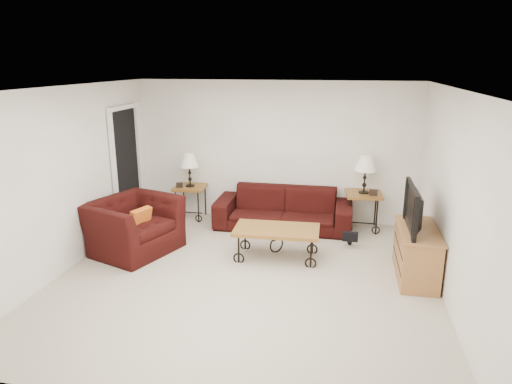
# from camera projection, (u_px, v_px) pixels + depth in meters

# --- Properties ---
(ground) EXTENTS (5.00, 5.00, 0.00)m
(ground) POSITION_uv_depth(u_px,v_px,m) (246.00, 277.00, 6.20)
(ground) COLOR #BCB8A1
(ground) RESTS_ON ground
(wall_back) EXTENTS (5.00, 0.02, 2.50)m
(wall_back) POSITION_uv_depth(u_px,v_px,m) (275.00, 152.00, 8.22)
(wall_back) COLOR white
(wall_back) RESTS_ON ground
(wall_front) EXTENTS (5.00, 0.02, 2.50)m
(wall_front) POSITION_uv_depth(u_px,v_px,m) (175.00, 273.00, 3.50)
(wall_front) COLOR white
(wall_front) RESTS_ON ground
(wall_left) EXTENTS (0.02, 5.00, 2.50)m
(wall_left) POSITION_uv_depth(u_px,v_px,m) (69.00, 179.00, 6.32)
(wall_left) COLOR white
(wall_left) RESTS_ON ground
(wall_right) EXTENTS (0.02, 5.00, 2.50)m
(wall_right) POSITION_uv_depth(u_px,v_px,m) (453.00, 199.00, 5.40)
(wall_right) COLOR white
(wall_right) RESTS_ON ground
(ceiling) EXTENTS (5.00, 5.00, 0.00)m
(ceiling) POSITION_uv_depth(u_px,v_px,m) (245.00, 88.00, 5.52)
(ceiling) COLOR white
(ceiling) RESTS_ON wall_back
(doorway) EXTENTS (0.08, 0.94, 2.04)m
(doorway) POSITION_uv_depth(u_px,v_px,m) (127.00, 169.00, 7.94)
(doorway) COLOR black
(doorway) RESTS_ON ground
(sofa) EXTENTS (2.34, 0.92, 0.68)m
(sofa) POSITION_uv_depth(u_px,v_px,m) (283.00, 209.00, 7.97)
(sofa) COLOR black
(sofa) RESTS_ON ground
(side_table_left) EXTENTS (0.61, 0.61, 0.61)m
(side_table_left) POSITION_uv_depth(u_px,v_px,m) (191.00, 202.00, 8.48)
(side_table_left) COLOR brown
(side_table_left) RESTS_ON ground
(side_table_right) EXTENTS (0.65, 0.65, 0.65)m
(side_table_right) POSITION_uv_depth(u_px,v_px,m) (362.00, 211.00, 7.90)
(side_table_right) COLOR brown
(side_table_right) RESTS_ON ground
(lamp_left) EXTENTS (0.37, 0.37, 0.61)m
(lamp_left) POSITION_uv_depth(u_px,v_px,m) (190.00, 170.00, 8.31)
(lamp_left) COLOR black
(lamp_left) RESTS_ON side_table_left
(lamp_right) EXTENTS (0.40, 0.40, 0.65)m
(lamp_right) POSITION_uv_depth(u_px,v_px,m) (365.00, 174.00, 7.72)
(lamp_right) COLOR black
(lamp_right) RESTS_ON side_table_right
(photo_frame_left) EXTENTS (0.12, 0.05, 0.10)m
(photo_frame_left) POSITION_uv_depth(u_px,v_px,m) (179.00, 185.00, 8.26)
(photo_frame_left) COLOR black
(photo_frame_left) RESTS_ON side_table_left
(photo_frame_right) EXTENTS (0.13, 0.03, 0.11)m
(photo_frame_right) POSITION_uv_depth(u_px,v_px,m) (373.00, 193.00, 7.62)
(photo_frame_right) COLOR black
(photo_frame_right) RESTS_ON side_table_right
(coffee_table) EXTENTS (1.25, 0.71, 0.46)m
(coffee_table) POSITION_uv_depth(u_px,v_px,m) (276.00, 243.00, 6.75)
(coffee_table) COLOR brown
(coffee_table) RESTS_ON ground
(armchair) EXTENTS (1.45, 1.55, 0.81)m
(armchair) POSITION_uv_depth(u_px,v_px,m) (133.00, 226.00, 6.96)
(armchair) COLOR black
(armchair) RESTS_ON ground
(throw_pillow) EXTENTS (0.22, 0.38, 0.37)m
(throw_pillow) POSITION_uv_depth(u_px,v_px,m) (140.00, 220.00, 6.85)
(throw_pillow) COLOR #C96C19
(throw_pillow) RESTS_ON armchair
(tv_stand) EXTENTS (0.47, 1.14, 0.68)m
(tv_stand) POSITION_uv_depth(u_px,v_px,m) (416.00, 253.00, 6.12)
(tv_stand) COLOR #A5733D
(tv_stand) RESTS_ON ground
(television) EXTENTS (0.13, 1.02, 0.59)m
(television) POSITION_uv_depth(u_px,v_px,m) (419.00, 208.00, 5.95)
(television) COLOR black
(television) RESTS_ON tv_stand
(backpack) EXTENTS (0.40, 0.32, 0.47)m
(backpack) POSITION_uv_depth(u_px,v_px,m) (350.00, 231.00, 7.21)
(backpack) COLOR black
(backpack) RESTS_ON ground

